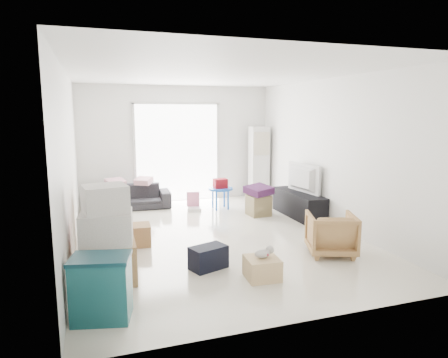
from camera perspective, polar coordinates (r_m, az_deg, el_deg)
room_shell at (r=6.61m, az=-1.37°, el=3.12°), size 4.98×6.48×3.18m
sliding_door at (r=9.49m, az=-6.66°, el=4.33°), size 2.10×0.04×2.33m
ac_tower at (r=9.80m, az=5.02°, el=2.36°), size 0.45×0.30×1.75m
tv_console at (r=8.22m, az=10.64°, el=-3.58°), size 0.45×1.49×0.50m
television at (r=8.16m, az=10.71°, el=-1.43°), size 0.70×1.07×0.13m
sofa at (r=8.98m, az=-13.33°, el=-1.96°), size 1.78×0.62×0.68m
pillow_left at (r=8.85m, az=-15.30°, el=0.44°), size 0.48×0.43×0.12m
pillow_right at (r=8.95m, az=-11.44°, el=0.67°), size 0.43×0.42×0.12m
armchair at (r=6.14m, az=15.06°, el=-7.29°), size 0.84×0.81×0.69m
storage_bins at (r=4.34m, az=-17.09°, el=-14.64°), size 0.66×0.53×0.67m
box_stack_a at (r=5.14m, az=-16.36°, el=-8.27°), size 0.68×0.57×1.22m
box_stack_b at (r=5.64m, az=-16.45°, el=-8.80°), size 0.68×0.66×0.75m
box_stack_c at (r=6.99m, az=-16.67°, el=-4.61°), size 0.65×0.57×0.88m
loose_box at (r=6.53m, az=-12.21°, el=-7.81°), size 0.42×0.42×0.33m
duffel_bag at (r=5.47m, az=-2.25°, el=-11.13°), size 0.55×0.44×0.31m
ottoman at (r=8.21m, az=4.95°, el=-3.76°), size 0.45×0.45×0.42m
blanket at (r=8.15m, az=4.98°, el=-1.85°), size 0.58×0.58×0.14m
kids_table at (r=8.68m, az=-0.53°, el=-1.20°), size 0.54×0.54×0.66m
toy_walker at (r=8.63m, az=-4.32°, el=-3.77°), size 0.35×0.32×0.39m
wood_crate at (r=5.19m, az=5.46°, el=-12.55°), size 0.44×0.44×0.27m
plush_bunny at (r=5.14m, az=5.78°, el=-10.42°), size 0.27×0.15×0.14m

